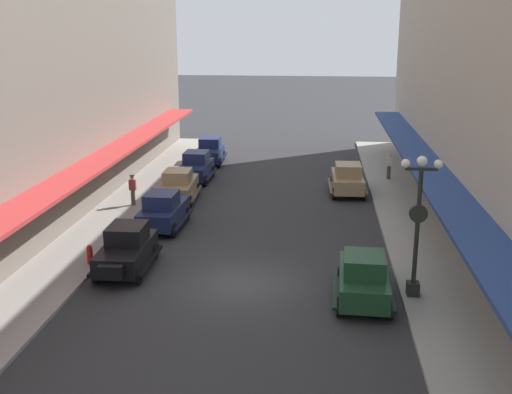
% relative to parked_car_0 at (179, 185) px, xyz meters
% --- Properties ---
extents(ground_plane, '(200.00, 200.00, 0.00)m').
position_rel_parked_car_0_xyz_m(ground_plane, '(4.89, -11.18, -0.94)').
color(ground_plane, '#2D2D30').
extents(sidewalk_left, '(3.00, 60.00, 0.15)m').
position_rel_parked_car_0_xyz_m(sidewalk_left, '(-2.61, -11.18, -0.87)').
color(sidewalk_left, '#99968E').
rests_on(sidewalk_left, ground).
extents(sidewalk_right, '(3.00, 60.00, 0.15)m').
position_rel_parked_car_0_xyz_m(sidewalk_right, '(12.39, -11.18, -0.87)').
color(sidewalk_right, '#99968E').
rests_on(sidewalk_right, ground).
extents(parked_car_0, '(2.30, 4.32, 1.84)m').
position_rel_parked_car_0_xyz_m(parked_car_0, '(0.00, 0.00, 0.00)').
color(parked_car_0, '#997F5B').
rests_on(parked_car_0, ground).
extents(parked_car_1, '(2.28, 4.31, 1.84)m').
position_rel_parked_car_0_xyz_m(parked_car_1, '(0.05, 9.93, 0.00)').
color(parked_car_1, '#19234C').
rests_on(parked_car_1, ground).
extents(parked_car_2, '(2.26, 4.30, 1.84)m').
position_rel_parked_car_0_xyz_m(parked_car_2, '(9.48, -12.29, 0.00)').
color(parked_car_2, '#193D23').
rests_on(parked_car_2, ground).
extents(parked_car_3, '(2.24, 4.30, 1.84)m').
position_rel_parked_car_0_xyz_m(parked_car_3, '(9.51, 2.54, 0.00)').
color(parked_car_3, '#997F5B').
rests_on(parked_car_3, ground).
extents(parked_car_4, '(2.23, 4.29, 1.84)m').
position_rel_parked_car_0_xyz_m(parked_car_4, '(0.15, -10.26, 0.00)').
color(parked_car_4, black).
rests_on(parked_car_4, ground).
extents(parked_car_5, '(2.18, 4.27, 1.84)m').
position_rel_parked_car_0_xyz_m(parked_car_5, '(0.04, 4.78, 0.00)').
color(parked_car_5, '#19234C').
rests_on(parked_car_5, ground).
extents(parked_car_6, '(2.23, 4.29, 1.84)m').
position_rel_parked_car_0_xyz_m(parked_car_6, '(0.31, -4.82, 0.00)').
color(parked_car_6, '#19234C').
rests_on(parked_car_6, ground).
extents(lamp_post_with_clock, '(1.42, 0.44, 5.16)m').
position_rel_parked_car_0_xyz_m(lamp_post_with_clock, '(11.29, -11.94, 2.04)').
color(lamp_post_with_clock, black).
rests_on(lamp_post_with_clock, sidewalk_right).
extents(fire_hydrant, '(0.24, 0.24, 0.82)m').
position_rel_parked_car_0_xyz_m(fire_hydrant, '(-1.46, -10.12, -0.38)').
color(fire_hydrant, '#B21E19').
rests_on(fire_hydrant, sidewalk_left).
extents(pedestrian_0, '(0.36, 0.24, 1.64)m').
position_rel_parked_car_0_xyz_m(pedestrian_0, '(12.25, 5.88, 0.05)').
color(pedestrian_0, '#4C4238').
rests_on(pedestrian_0, sidewalk_right).
extents(pedestrian_1, '(0.36, 0.28, 1.67)m').
position_rel_parked_car_0_xyz_m(pedestrian_1, '(-2.18, -1.55, 0.07)').
color(pedestrian_1, '#4C4238').
rests_on(pedestrian_1, sidewalk_left).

